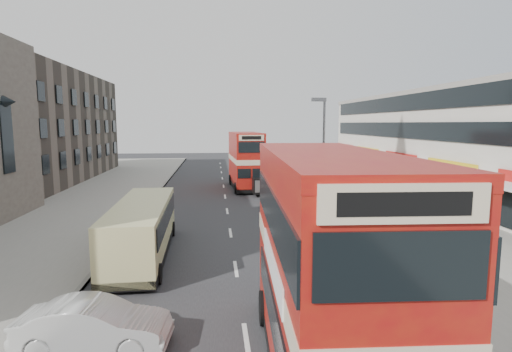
# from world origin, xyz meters

# --- Properties ---
(road_surface) EXTENTS (12.00, 90.00, 0.01)m
(road_surface) POSITION_xyz_m (0.00, 20.00, 0.01)
(road_surface) COLOR #28282B
(road_surface) RESTS_ON ground
(pavement_right) EXTENTS (12.00, 90.00, 0.15)m
(pavement_right) POSITION_xyz_m (12.00, 20.00, 0.07)
(pavement_right) COLOR gray
(pavement_right) RESTS_ON ground
(pavement_left) EXTENTS (12.00, 90.00, 0.15)m
(pavement_left) POSITION_xyz_m (-12.00, 20.00, 0.07)
(pavement_left) COLOR gray
(pavement_left) RESTS_ON ground
(kerb_left) EXTENTS (0.20, 90.00, 0.16)m
(kerb_left) POSITION_xyz_m (-6.10, 20.00, 0.07)
(kerb_left) COLOR gray
(kerb_left) RESTS_ON ground
(kerb_right) EXTENTS (0.20, 90.00, 0.16)m
(kerb_right) POSITION_xyz_m (6.10, 20.00, 0.07)
(kerb_right) COLOR gray
(kerb_right) RESTS_ON ground
(brick_terrace) EXTENTS (14.00, 28.00, 12.00)m
(brick_terrace) POSITION_xyz_m (-22.00, 38.00, 6.00)
(brick_terrace) COLOR #66594C
(brick_terrace) RESTS_ON ground
(commercial_row) EXTENTS (9.90, 46.20, 9.30)m
(commercial_row) POSITION_xyz_m (19.95, 22.00, 4.70)
(commercial_row) COLOR beige
(commercial_row) RESTS_ON ground
(street_lamp) EXTENTS (1.00, 0.20, 8.12)m
(street_lamp) POSITION_xyz_m (6.52, 18.00, 4.78)
(street_lamp) COLOR slate
(street_lamp) RESTS_ON ground
(bus_main) EXTENTS (3.19, 10.18, 5.54)m
(bus_main) POSITION_xyz_m (1.85, 0.03, 2.92)
(bus_main) COLOR black
(bus_main) RESTS_ON ground
(bus_second) EXTENTS (3.08, 9.73, 5.33)m
(bus_second) POSITION_xyz_m (2.19, 30.48, 2.81)
(bus_second) COLOR black
(bus_second) RESTS_ON ground
(coach) EXTENTS (2.60, 9.34, 2.46)m
(coach) POSITION_xyz_m (-4.37, 10.12, 1.45)
(coach) COLOR black
(coach) RESTS_ON ground
(car_left_front) EXTENTS (4.39, 1.86, 1.41)m
(car_left_front) POSITION_xyz_m (-4.34, 2.00, 0.70)
(car_left_front) COLOR silver
(car_left_front) RESTS_ON ground
(car_right_a) EXTENTS (4.36, 1.79, 1.26)m
(car_right_a) POSITION_xyz_m (5.18, 16.53, 0.63)
(car_right_a) COLOR maroon
(car_right_a) RESTS_ON ground
(car_right_b) EXTENTS (5.07, 2.64, 1.36)m
(car_right_b) POSITION_xyz_m (5.49, 22.76, 0.68)
(car_right_b) COLOR orange
(car_right_b) RESTS_ON ground
(car_right_c) EXTENTS (4.60, 2.31, 1.50)m
(car_right_c) POSITION_xyz_m (4.90, 31.76, 0.75)
(car_right_c) COLOR #5A7FB5
(car_right_c) RESTS_ON ground
(pedestrian_near) EXTENTS (0.72, 0.59, 1.68)m
(pedestrian_near) POSITION_xyz_m (7.21, 14.87, 0.99)
(pedestrian_near) COLOR gray
(pedestrian_near) RESTS_ON pavement_right
(cyclist) EXTENTS (0.77, 1.72, 1.96)m
(cyclist) POSITION_xyz_m (4.98, 19.11, 0.65)
(cyclist) COLOR gray
(cyclist) RESTS_ON ground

